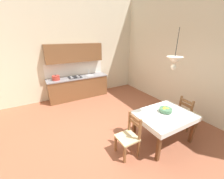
% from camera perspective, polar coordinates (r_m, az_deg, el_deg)
% --- Properties ---
extents(ground_plane, '(6.42, 6.58, 0.10)m').
position_cam_1_polar(ground_plane, '(4.03, -2.77, -17.77)').
color(ground_plane, '#99563D').
extents(wall_back, '(6.42, 0.12, 4.03)m').
position_cam_1_polar(wall_back, '(6.04, -16.99, 15.88)').
color(wall_back, beige).
rests_on(wall_back, ground_plane).
extents(wall_right, '(0.12, 6.58, 4.03)m').
position_cam_1_polar(wall_right, '(5.21, 28.23, 13.64)').
color(wall_right, beige).
rests_on(wall_right, ground_plane).
extents(kitchen_cabinetry, '(2.43, 0.63, 2.20)m').
position_cam_1_polar(kitchen_cabinetry, '(5.95, -14.00, 4.69)').
color(kitchen_cabinetry, brown).
rests_on(kitchen_cabinetry, ground_plane).
extents(dining_table, '(1.33, 1.02, 0.75)m').
position_cam_1_polar(dining_table, '(3.63, 20.61, -11.03)').
color(dining_table, brown).
rests_on(dining_table, ground_plane).
extents(dining_chair_tv_side, '(0.42, 0.42, 0.93)m').
position_cam_1_polar(dining_chair_tv_side, '(3.20, 6.90, -18.61)').
color(dining_chair_tv_side, '#D1BC89').
rests_on(dining_chair_tv_side, ground_plane).
extents(dining_chair_window_side, '(0.46, 0.46, 0.93)m').
position_cam_1_polar(dining_chair_window_side, '(4.49, 28.55, -8.62)').
color(dining_chair_window_side, '#D1BC89').
rests_on(dining_chair_window_side, ground_plane).
extents(fruit_bowl, '(0.30, 0.30, 0.12)m').
position_cam_1_polar(fruit_bowl, '(3.63, 21.05, -7.73)').
color(fruit_bowl, '#4C7F5B').
rests_on(fruit_bowl, dining_table).
extents(pendant_lamp, '(0.32, 0.32, 0.80)m').
position_cam_1_polar(pendant_lamp, '(3.14, 24.20, 10.74)').
color(pendant_lamp, black).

